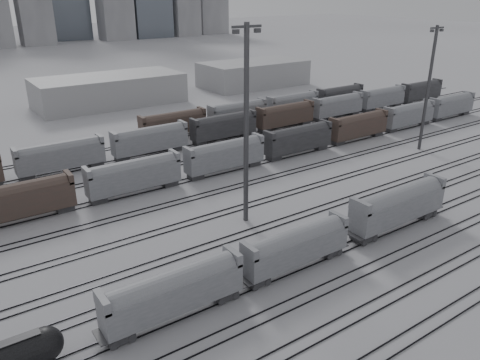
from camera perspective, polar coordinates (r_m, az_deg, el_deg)
ground at (r=56.43m, az=9.16°, el=-10.32°), size 900.00×900.00×0.00m
tracks at (r=68.31m, az=-0.89°, el=-3.86°), size 220.00×71.50×0.16m
hopper_car_a at (r=46.72m, az=-8.10°, el=-13.17°), size 14.40×2.86×5.15m
hopper_car_b at (r=54.13m, az=6.85°, el=-7.91°), size 13.87×2.76×4.96m
hopper_car_c at (r=66.01m, az=18.73°, el=-2.78°), size 15.93×3.17×5.70m
light_mast_c at (r=60.99m, az=0.77°, el=6.97°), size 4.24×0.68×26.52m
light_mast_d at (r=99.21m, az=21.98°, el=10.55°), size 3.85×0.62×24.08m
bg_string_near at (r=82.54m, az=-1.86°, el=2.86°), size 151.00×3.00×5.60m
bg_string_mid at (r=100.54m, az=-2.00°, el=6.41°), size 151.00×3.00×5.60m
bg_string_far at (r=116.63m, az=3.19°, el=8.60°), size 66.00×3.00×5.60m
warehouse_mid at (r=138.46m, az=-15.63°, el=10.50°), size 40.00×18.00×8.00m
warehouse_right at (r=161.42m, az=1.66°, el=12.84°), size 35.00×18.00×8.00m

